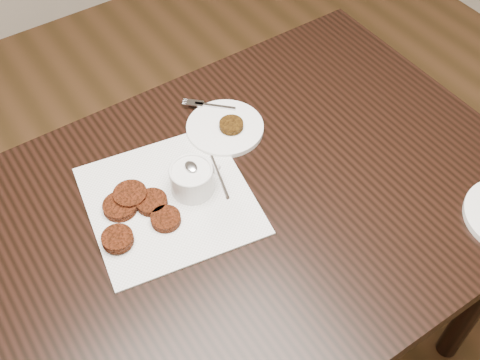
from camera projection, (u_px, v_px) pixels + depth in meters
name	position (u px, v px, depth m)	size (l,w,h in m)	color
table	(230.00, 300.00, 1.48)	(1.28, 0.82, 0.75)	black
napkin	(170.00, 200.00, 1.21)	(0.32, 0.32, 0.00)	white
sauce_ramekin	(191.00, 169.00, 1.18)	(0.12, 0.12, 0.13)	silver
patty_cluster	(132.00, 207.00, 1.18)	(0.23, 0.23, 0.02)	maroon
plate_with_patty	(225.00, 126.00, 1.33)	(0.17, 0.17, 0.03)	white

